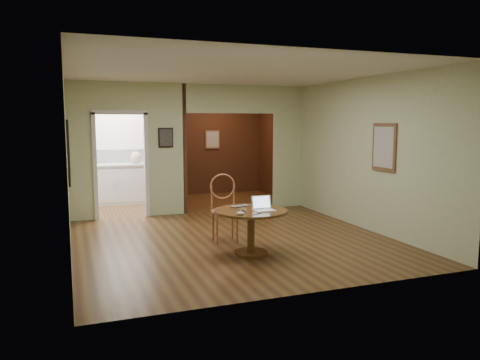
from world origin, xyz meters
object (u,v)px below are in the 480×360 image
object	(u,v)px
dining_table	(251,221)
open_laptop	(263,206)
chair	(224,204)
closed_laptop	(242,206)

from	to	relation	value
dining_table	open_laptop	size ratio (longest dim) A/B	3.60
dining_table	chair	world-z (taller)	chair
dining_table	open_laptop	xyz separation A→B (m)	(0.15, -0.09, 0.23)
chair	closed_laptop	size ratio (longest dim) A/B	3.68
open_laptop	chair	bearing A→B (deg)	103.46
chair	closed_laptop	xyz separation A→B (m)	(0.05, -0.68, 0.07)
closed_laptop	open_laptop	bearing A→B (deg)	-72.46
dining_table	closed_laptop	size ratio (longest dim) A/B	3.59
dining_table	closed_laptop	distance (m)	0.31
open_laptop	closed_laptop	size ratio (longest dim) A/B	1.00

